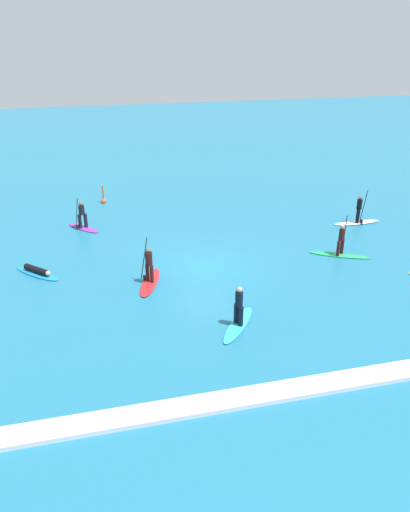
{
  "coord_description": "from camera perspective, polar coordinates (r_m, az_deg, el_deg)",
  "views": [
    {
      "loc": [
        -5.45,
        -22.44,
        11.35
      ],
      "look_at": [
        0.0,
        0.0,
        0.5
      ],
      "focal_mm": 34.25,
      "sensor_mm": 36.0,
      "label": 1
    }
  ],
  "objects": [
    {
      "name": "ground_plane",
      "position": [
        25.73,
        0.0,
        -1.01
      ],
      "size": [
        120.0,
        120.0,
        0.0
      ],
      "primitive_type": "plane",
      "color": "teal",
      "rests_on": "ground"
    },
    {
      "name": "surfer_on_red_board",
      "position": [
        23.85,
        -6.49,
        -2.22
      ],
      "size": [
        1.69,
        3.05,
        2.36
      ],
      "rotation": [
        0.0,
        0.0,
        1.23
      ],
      "color": "red",
      "rests_on": "ground_plane"
    },
    {
      "name": "surfer_on_blue_board",
      "position": [
        26.1,
        -19.0,
        -1.74
      ],
      "size": [
        2.54,
        2.52,
        0.4
      ],
      "rotation": [
        0.0,
        0.0,
        5.5
      ],
      "color": "#1E8CD1",
      "rests_on": "ground_plane"
    },
    {
      "name": "surfer_on_white_board",
      "position": [
        32.54,
        17.41,
        4.36
      ],
      "size": [
        3.16,
        0.83,
        2.33
      ],
      "rotation": [
        0.0,
        0.0,
        0.02
      ],
      "color": "white",
      "rests_on": "ground_plane"
    },
    {
      "name": "wave_crest",
      "position": [
        17.4,
        8.37,
        -15.48
      ],
      "size": [
        21.76,
        0.9,
        0.18
      ],
      "primitive_type": "cube",
      "color": "white",
      "rests_on": "ground_plane"
    },
    {
      "name": "marker_buoy",
      "position": [
        35.65,
        -11.75,
        6.41
      ],
      "size": [
        0.4,
        0.4,
        1.37
      ],
      "color": "#E55119",
      "rests_on": "ground_plane"
    },
    {
      "name": "surfer_on_green_board",
      "position": [
        27.56,
        15.52,
        0.94
      ],
      "size": [
        3.14,
        2.04,
        2.34
      ],
      "rotation": [
        0.0,
        0.0,
        5.79
      ],
      "color": "#23B266",
      "rests_on": "ground_plane"
    },
    {
      "name": "surfer_on_purple_board",
      "position": [
        31.12,
        -14.1,
        4.05
      ],
      "size": [
        2.14,
        2.34,
        2.0
      ],
      "rotation": [
        0.0,
        0.0,
        2.28
      ],
      "color": "purple",
      "rests_on": "ground_plane"
    },
    {
      "name": "surfer_on_teal_board",
      "position": [
        20.48,
        3.93,
        -7.06
      ],
      "size": [
        2.35,
        2.82,
        1.86
      ],
      "rotation": [
        0.0,
        0.0,
        4.07
      ],
      "color": "#33C6CC",
      "rests_on": "ground_plane"
    }
  ]
}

